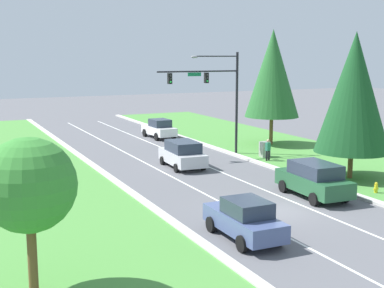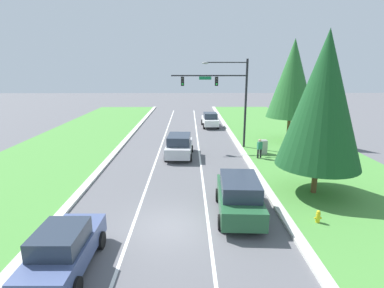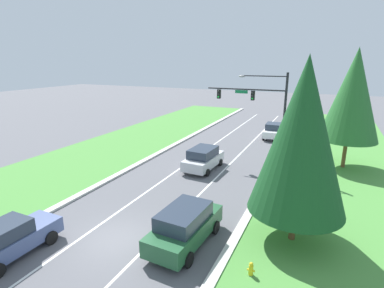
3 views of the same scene
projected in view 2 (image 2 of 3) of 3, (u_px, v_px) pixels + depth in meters
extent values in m
plane|color=#5B5B60|center=(171.00, 227.00, 14.14)|extent=(160.00, 160.00, 0.00)
cube|color=beige|center=(290.00, 225.00, 14.18)|extent=(0.50, 90.00, 0.15)
cube|color=beige|center=(50.00, 226.00, 14.06)|extent=(0.50, 90.00, 0.15)
cube|color=white|center=(132.00, 227.00, 14.12)|extent=(0.14, 81.00, 0.01)
cube|color=white|center=(209.00, 226.00, 14.15)|extent=(0.14, 81.00, 0.01)
cylinder|color=black|center=(246.00, 105.00, 27.33)|extent=(0.20, 0.20, 8.12)
cylinder|color=black|center=(209.00, 76.00, 26.66)|extent=(6.77, 0.12, 0.12)
cube|color=#147042|center=(205.00, 78.00, 26.71)|extent=(1.10, 0.04, 0.28)
cylinder|color=black|center=(226.00, 62.00, 26.40)|extent=(3.72, 0.09, 0.09)
ellipsoid|color=gray|center=(205.00, 63.00, 26.39)|extent=(0.56, 0.28, 0.20)
cube|color=black|center=(216.00, 81.00, 26.79)|extent=(0.28, 0.32, 0.80)
sphere|color=#2D2D2D|center=(217.00, 79.00, 26.57)|extent=(0.16, 0.16, 0.16)
sphere|color=#2D2D2D|center=(217.00, 81.00, 26.63)|extent=(0.16, 0.16, 0.16)
sphere|color=#23D647|center=(217.00, 84.00, 26.68)|extent=(0.16, 0.16, 0.16)
cube|color=black|center=(183.00, 81.00, 26.76)|extent=(0.28, 0.32, 0.80)
sphere|color=#2D2D2D|center=(182.00, 79.00, 26.54)|extent=(0.16, 0.16, 0.16)
sphere|color=#2D2D2D|center=(183.00, 81.00, 26.59)|extent=(0.16, 0.16, 0.16)
sphere|color=#23D647|center=(183.00, 84.00, 26.65)|extent=(0.16, 0.16, 0.16)
cube|color=white|center=(210.00, 121.00, 38.33)|extent=(1.97, 4.68, 0.77)
cube|color=#283342|center=(210.00, 116.00, 37.88)|extent=(1.69, 2.14, 0.71)
cylinder|color=black|center=(215.00, 122.00, 39.85)|extent=(0.27, 0.75, 0.74)
cylinder|color=black|center=(202.00, 122.00, 39.76)|extent=(0.27, 0.75, 0.74)
cylinder|color=black|center=(218.00, 126.00, 37.08)|extent=(0.27, 0.75, 0.74)
cylinder|color=black|center=(204.00, 126.00, 37.00)|extent=(0.27, 0.75, 0.74)
cube|color=#475684|center=(65.00, 252.00, 10.95)|extent=(1.81, 4.49, 0.78)
cube|color=#283342|center=(60.00, 238.00, 10.51)|extent=(1.61, 2.03, 0.68)
cylinder|color=black|center=(101.00, 240.00, 12.39)|extent=(0.25, 0.71, 0.71)
cylinder|color=black|center=(59.00, 240.00, 12.39)|extent=(0.25, 0.71, 0.71)
cylinder|color=black|center=(76.00, 288.00, 9.70)|extent=(0.25, 0.71, 0.71)
cylinder|color=black|center=(22.00, 288.00, 9.70)|extent=(0.25, 0.71, 0.71)
cube|color=silver|center=(179.00, 148.00, 25.33)|extent=(2.24, 4.67, 0.84)
cube|color=#283342|center=(179.00, 139.00, 25.02)|extent=(1.95, 2.83, 0.74)
cylinder|color=black|center=(192.00, 149.00, 26.77)|extent=(0.27, 0.62, 0.61)
cylinder|color=black|center=(170.00, 148.00, 26.84)|extent=(0.27, 0.62, 0.61)
cylinder|color=black|center=(190.00, 158.00, 24.02)|extent=(0.27, 0.62, 0.61)
cylinder|color=black|center=(166.00, 158.00, 24.09)|extent=(0.27, 0.62, 0.61)
cube|color=#235633|center=(239.00, 199.00, 15.19)|extent=(2.30, 5.05, 0.89)
cube|color=#283342|center=(240.00, 185.00, 14.87)|extent=(1.99, 3.06, 0.74)
cylinder|color=black|center=(253.00, 196.00, 16.74)|extent=(0.28, 0.73, 0.72)
cylinder|color=black|center=(218.00, 195.00, 16.82)|extent=(0.28, 0.73, 0.72)
cylinder|color=black|center=(264.00, 223.00, 13.77)|extent=(0.28, 0.73, 0.72)
cylinder|color=black|center=(221.00, 222.00, 13.85)|extent=(0.28, 0.73, 0.72)
cube|color=#9E9E99|center=(263.00, 147.00, 25.90)|extent=(0.70, 0.60, 1.27)
cylinder|color=black|center=(258.00, 154.00, 24.61)|extent=(0.14, 0.14, 0.84)
cylinder|color=black|center=(261.00, 154.00, 24.68)|extent=(0.14, 0.14, 0.84)
cube|color=#287556|center=(260.00, 146.00, 24.47)|extent=(0.43, 0.32, 0.60)
sphere|color=tan|center=(260.00, 140.00, 24.36)|extent=(0.22, 0.22, 0.22)
cylinder|color=gold|center=(318.00, 219.00, 14.34)|extent=(0.20, 0.20, 0.55)
sphere|color=gold|center=(319.00, 212.00, 14.26)|extent=(0.18, 0.18, 0.18)
cylinder|color=gold|center=(315.00, 218.00, 14.33)|extent=(0.10, 0.09, 0.09)
cylinder|color=gold|center=(320.00, 218.00, 14.34)|extent=(0.10, 0.09, 0.09)
cylinder|color=brown|center=(315.00, 179.00, 17.70)|extent=(0.32, 0.32, 1.78)
cone|color=#194C23|center=(323.00, 100.00, 16.56)|extent=(4.73, 4.73, 7.57)
cylinder|color=brown|center=(288.00, 129.00, 30.44)|extent=(0.32, 0.32, 2.53)
cone|color=#28662D|center=(292.00, 79.00, 29.20)|extent=(4.72, 4.72, 7.55)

